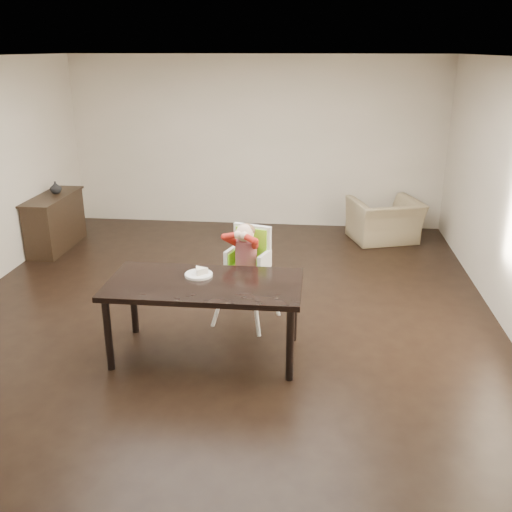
{
  "coord_description": "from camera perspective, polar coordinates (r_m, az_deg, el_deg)",
  "views": [
    {
      "loc": [
        0.99,
        -5.66,
        2.78
      ],
      "look_at": [
        0.41,
        -0.31,
        0.81
      ],
      "focal_mm": 40.0,
      "sensor_mm": 36.0,
      "label": 1
    }
  ],
  "objects": [
    {
      "name": "dining_table",
      "position": [
        5.32,
        -5.17,
        -3.4
      ],
      "size": [
        1.8,
        0.9,
        0.75
      ],
      "color": "black",
      "rests_on": "ground"
    },
    {
      "name": "room_walls",
      "position": [
        5.82,
        -3.76,
        10.89
      ],
      "size": [
        6.02,
        7.02,
        2.71
      ],
      "color": "beige",
      "rests_on": "ground"
    },
    {
      "name": "sideboard",
      "position": [
        8.82,
        -19.45,
        3.24
      ],
      "size": [
        0.44,
        1.26,
        0.79
      ],
      "color": "black",
      "rests_on": "ground"
    },
    {
      "name": "ground",
      "position": [
        6.38,
        -3.38,
        -5.78
      ],
      "size": [
        7.0,
        7.0,
        0.0
      ],
      "primitive_type": "plane",
      "color": "black",
      "rests_on": "ground"
    },
    {
      "name": "armchair",
      "position": [
        8.84,
        12.78,
        4.16
      ],
      "size": [
        1.13,
        0.9,
        0.86
      ],
      "primitive_type": "imported",
      "rotation": [
        0.0,
        0.0,
        3.45
      ],
      "color": "#9A8862",
      "rests_on": "ground"
    },
    {
      "name": "high_chair",
      "position": [
        5.94,
        -0.9,
        0.33
      ],
      "size": [
        0.58,
        0.58,
        1.1
      ],
      "rotation": [
        0.0,
        0.0,
        -0.32
      ],
      "color": "white",
      "rests_on": "ground"
    },
    {
      "name": "vase",
      "position": [
        8.83,
        -19.41,
        6.47
      ],
      "size": [
        0.19,
        0.2,
        0.17
      ],
      "primitive_type": "imported",
      "rotation": [
        0.0,
        0.0,
        -0.16
      ],
      "color": "#99999E",
      "rests_on": "sideboard"
    },
    {
      "name": "plate",
      "position": [
        5.42,
        -5.69,
        -1.71
      ],
      "size": [
        0.33,
        0.33,
        0.08
      ],
      "rotation": [
        0.0,
        0.0,
        0.3
      ],
      "color": "white",
      "rests_on": "dining_table"
    }
  ]
}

